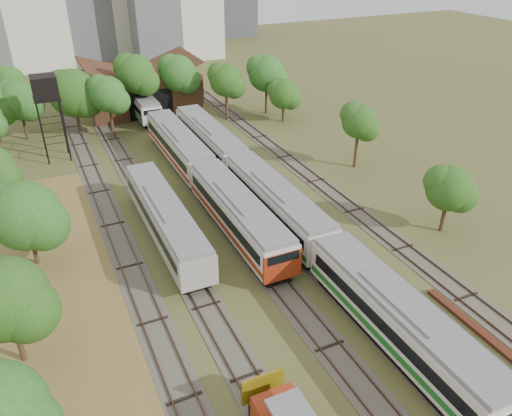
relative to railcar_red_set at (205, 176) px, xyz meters
name	(u,v)px	position (x,y,z in m)	size (l,w,h in m)	color
ground	(384,371)	(2.00, -27.14, -2.07)	(240.00, 240.00, 0.00)	#475123
dry_grass_patch	(68,375)	(-16.00, -19.14, -2.05)	(14.00, 60.00, 0.04)	brown
tracks	(225,200)	(1.33, -2.14, -2.03)	(24.60, 80.00, 0.19)	#4C473D
railcar_red_set	(205,176)	(0.00, 0.00, 0.00)	(3.17, 34.58, 3.92)	black
railcar_green_set	(276,204)	(4.00, -8.24, -0.02)	(3.13, 52.08, 3.88)	black
railcar_rear	(139,101)	(0.00, 28.79, -0.21)	(2.85, 16.08, 3.52)	black
old_grey_coach	(166,219)	(-6.00, -6.58, -0.05)	(3.00, 18.00, 3.71)	black
water_tower	(45,90)	(-12.85, 16.18, 6.32)	(2.87, 2.87, 9.96)	black
rail_pile_near	(474,327)	(10.00, -26.71, -1.93)	(0.58, 8.71, 0.29)	#522517
maintenance_shed	(142,90)	(1.00, 30.83, 0.84)	(16.45, 11.55, 7.58)	#3A2515
tree_band_far	(140,84)	(-0.70, 23.33, 3.78)	(38.18, 10.06, 9.35)	#382616
tree_band_right	(350,127)	(17.57, 0.23, 2.47)	(4.90, 36.53, 7.47)	#382616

